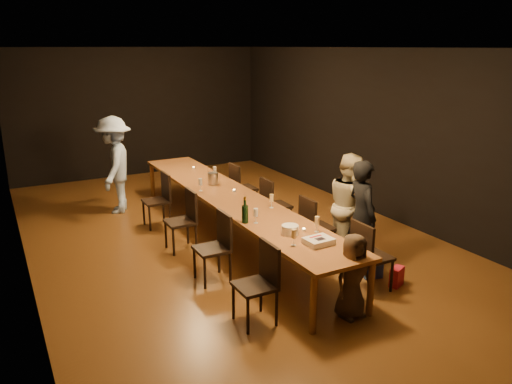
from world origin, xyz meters
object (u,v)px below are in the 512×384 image
woman_birthday (362,215)px  chair_left_2 (180,221)px  child (353,276)px  champagne_bottle (245,210)px  chair_right_1 (318,227)px  ice_bucket (213,178)px  man_blue (115,165)px  chair_left_3 (156,200)px  woman_tan (350,205)px  chair_right_0 (372,256)px  chair_right_3 (244,188)px  chair_left_1 (212,248)px  chair_left_0 (255,285)px  birthday_cake (319,241)px  plate_stack (290,230)px  table (230,198)px  chair_right_2 (276,205)px

woman_birthday → chair_left_2: bearing=56.9°
child → champagne_bottle: 1.73m
chair_right_1 → chair_left_2: size_ratio=1.00×
chair_left_2 → ice_bucket: size_ratio=4.64×
man_blue → ice_bucket: size_ratio=9.02×
chair_left_3 → woman_tan: bearing=-140.1°
chair_right_0 → child: child is taller
chair_right_3 → child: size_ratio=0.92×
chair_left_1 → chair_left_2: same height
chair_right_0 → man_blue: bearing=-155.9°
chair_left_0 → woman_tan: woman_tan is taller
birthday_cake → plate_stack: size_ratio=1.56×
woman_birthday → man_blue: (-2.41, 4.13, 0.12)m
table → ice_bucket: bearing=87.4°
chair_right_0 → woman_tan: (0.44, 1.04, 0.31)m
chair_left_0 → plate_stack: chair_left_0 is taller
table → chair_right_3: chair_right_3 is taller
woman_tan → man_blue: man_blue is taller
birthday_cake → chair_left_3: bearing=101.9°
woman_tan → birthday_cake: 1.56m
woman_birthday → plate_stack: (-1.22, -0.08, 0.03)m
ice_bucket → chair_right_0: bearing=-75.5°
child → birthday_cake: 0.58m
woman_tan → ice_bucket: 2.47m
chair_left_2 → champagne_bottle: 1.41m
chair_left_0 → plate_stack: size_ratio=4.30×
chair_right_1 → chair_right_2: (0.00, 1.20, 0.00)m
woman_birthday → champagne_bottle: size_ratio=4.26×
chair_right_3 → chair_left_2: same height
chair_left_2 → child: size_ratio=0.92×
chair_right_0 → champagne_bottle: bearing=-133.7°
chair_right_3 → ice_bucket: size_ratio=4.64×
chair_right_0 → birthday_cake: 0.86m
champagne_bottle → ice_bucket: (0.41, 1.99, -0.08)m
plate_stack → woman_tan: bearing=21.0°
chair_right_3 → chair_left_1: 2.94m
chair_left_3 → chair_right_2: bearing=-125.2°
chair_right_2 → plate_stack: bearing=-26.0°
chair_left_3 → man_blue: man_blue is taller
table → man_blue: bearing=118.4°
chair_right_2 → woman_birthday: woman_birthday is taller
woman_tan → chair_left_0: bearing=138.5°
birthday_cake → child: bearing=-76.7°
chair_right_3 → chair_left_1: bearing=-35.3°
chair_left_1 → chair_left_2: bearing=0.0°
chair_left_0 → woman_tan: size_ratio=0.60×
chair_right_1 → chair_left_0: size_ratio=1.00×
chair_right_2 → plate_stack: 2.13m
chair_right_1 → ice_bucket: (-0.82, 1.96, 0.39)m
table → woman_birthday: bearing=-57.5°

